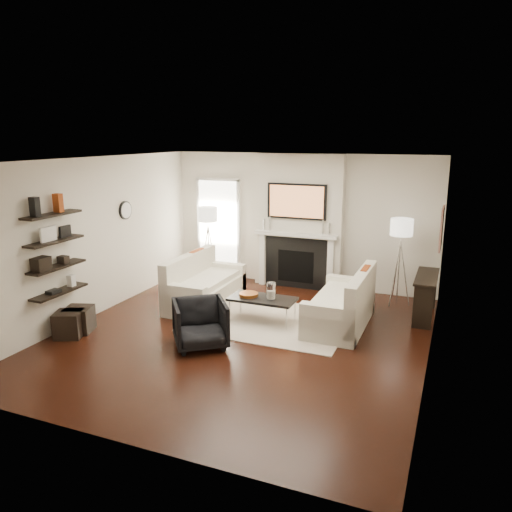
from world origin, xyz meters
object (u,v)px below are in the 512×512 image
at_px(loveseat_right_base, 340,313).
at_px(loveseat_left_base, 206,294).
at_px(ottoman_near, 79,319).
at_px(coffee_table, 262,299).
at_px(armchair, 200,322).
at_px(lamp_left_shade, 208,214).
at_px(lamp_right_shade, 402,227).

bearing_deg(loveseat_right_base, loveseat_left_base, 178.26).
distance_m(loveseat_left_base, ottoman_near, 2.29).
bearing_deg(ottoman_near, coffee_table, 30.50).
bearing_deg(loveseat_right_base, ottoman_near, -154.05).
height_order(armchair, lamp_left_shade, lamp_left_shade).
bearing_deg(armchair, lamp_right_shade, 13.96).
xyz_separation_m(loveseat_left_base, coffee_table, (1.28, -0.41, 0.19)).
bearing_deg(coffee_table, armchair, -110.71).
xyz_separation_m(coffee_table, ottoman_near, (-2.54, -1.50, -0.20)).
relative_size(loveseat_left_base, lamp_left_shade, 4.50).
height_order(loveseat_right_base, lamp_right_shade, lamp_right_shade).
distance_m(armchair, lamp_left_shade, 3.54).
height_order(loveseat_left_base, loveseat_right_base, same).
distance_m(coffee_table, lamp_right_shade, 2.85).
bearing_deg(coffee_table, loveseat_left_base, 162.14).
relative_size(loveseat_left_base, coffee_table, 1.64).
height_order(lamp_right_shade, ottoman_near, lamp_right_shade).
xyz_separation_m(coffee_table, armchair, (-0.48, -1.27, -0.02)).
xyz_separation_m(loveseat_left_base, loveseat_right_base, (2.51, -0.08, 0.00)).
bearing_deg(armchair, lamp_left_shade, 78.24).
bearing_deg(lamp_right_shade, armchair, -128.93).
bearing_deg(coffee_table, loveseat_right_base, 15.35).
xyz_separation_m(loveseat_left_base, lamp_right_shade, (3.26, 1.35, 1.24)).
relative_size(lamp_left_shade, lamp_right_shade, 1.00).
distance_m(loveseat_right_base, armchair, 2.36).
height_order(loveseat_left_base, armchair, armchair).
relative_size(lamp_left_shade, ottoman_near, 1.00).
distance_m(coffee_table, armchair, 1.36).
distance_m(loveseat_right_base, lamp_left_shade, 3.68).
xyz_separation_m(loveseat_left_base, ottoman_near, (-1.26, -1.91, -0.01)).
xyz_separation_m(loveseat_right_base, coffee_table, (-1.23, -0.34, 0.19)).
relative_size(lamp_right_shade, ottoman_near, 1.00).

